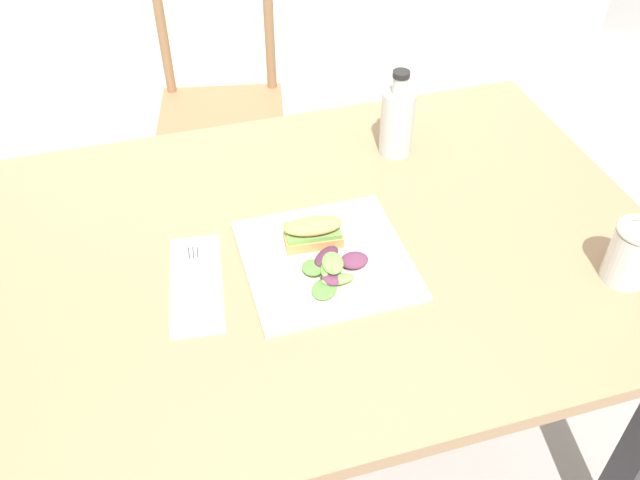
# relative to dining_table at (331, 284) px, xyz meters

# --- Properties ---
(dining_table) EXTENTS (1.27, 0.92, 0.74)m
(dining_table) POSITION_rel_dining_table_xyz_m (0.00, 0.00, 0.00)
(dining_table) COLOR #997551
(dining_table) RESTS_ON ground
(chair_wooden_far) EXTENTS (0.47, 0.47, 0.87)m
(chair_wooden_far) POSITION_rel_dining_table_xyz_m (-0.06, 1.01, -0.17)
(chair_wooden_far) COLOR #8E6642
(chair_wooden_far) RESTS_ON ground
(plate_lunch) EXTENTS (0.30, 0.30, 0.01)m
(plate_lunch) POSITION_rel_dining_table_xyz_m (-0.03, -0.05, 0.13)
(plate_lunch) COLOR beige
(plate_lunch) RESTS_ON dining_table
(sandwich_half_front) EXTENTS (0.11, 0.07, 0.06)m
(sandwich_half_front) POSITION_rel_dining_table_xyz_m (-0.04, -0.01, 0.16)
(sandwich_half_front) COLOR tan
(sandwich_half_front) RESTS_ON plate_lunch
(salad_mixed_greens) EXTENTS (0.13, 0.13, 0.04)m
(salad_mixed_greens) POSITION_rel_dining_table_xyz_m (-0.03, -0.09, 0.15)
(salad_mixed_greens) COLOR #3D7033
(salad_mixed_greens) RESTS_ON plate_lunch
(napkin_folded) EXTENTS (0.12, 0.26, 0.00)m
(napkin_folded) POSITION_rel_dining_table_xyz_m (-0.27, -0.04, 0.12)
(napkin_folded) COLOR white
(napkin_folded) RESTS_ON dining_table
(fork_on_napkin) EXTENTS (0.04, 0.19, 0.00)m
(fork_on_napkin) POSITION_rel_dining_table_xyz_m (-0.27, -0.03, 0.13)
(fork_on_napkin) COLOR silver
(fork_on_napkin) RESTS_ON napkin_folded
(bottle_cold_brew) EXTENTS (0.07, 0.07, 0.20)m
(bottle_cold_brew) POSITION_rel_dining_table_xyz_m (0.22, 0.25, 0.19)
(bottle_cold_brew) COLOR black
(bottle_cold_brew) RESTS_ON dining_table
(mason_jar_iced_tea) EXTENTS (0.08, 0.08, 0.12)m
(mason_jar_iced_tea) POSITION_rel_dining_table_xyz_m (0.48, -0.24, 0.17)
(mason_jar_iced_tea) COLOR #995623
(mason_jar_iced_tea) RESTS_ON dining_table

